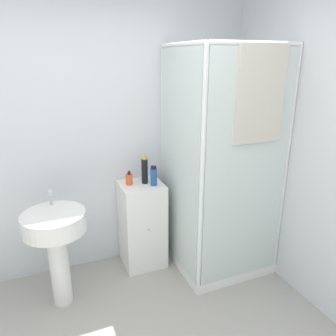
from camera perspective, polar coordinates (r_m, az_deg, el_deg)
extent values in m
cube|color=silver|center=(3.04, -16.10, 4.42)|extent=(6.40, 0.06, 2.50)
cube|color=white|center=(3.51, 8.19, -14.68)|extent=(0.85, 0.85, 0.09)
cylinder|color=white|center=(3.61, 11.26, 3.57)|extent=(0.04, 0.04, 2.08)
cylinder|color=white|center=(3.25, -0.85, 2.20)|extent=(0.04, 0.04, 2.08)
cylinder|color=white|center=(3.00, 19.74, -0.35)|extent=(0.04, 0.04, 2.08)
cylinder|color=white|center=(2.55, 5.89, -2.66)|extent=(0.04, 0.04, 2.08)
cylinder|color=white|center=(2.59, 15.19, 20.27)|extent=(0.81, 0.04, 0.04)
cylinder|color=white|center=(3.28, 6.12, 20.35)|extent=(0.81, 0.04, 0.04)
cylinder|color=white|center=(2.74, 2.39, 20.75)|extent=(0.04, 0.81, 0.04)
cylinder|color=white|center=(3.16, 16.77, 19.77)|extent=(0.04, 0.81, 0.04)
cube|color=silver|center=(2.74, 13.57, -0.97)|extent=(0.78, 0.01, 1.95)
cube|color=silver|center=(2.88, 1.91, 0.54)|extent=(0.01, 0.78, 1.95)
cylinder|color=#B7BABF|center=(3.51, 8.98, 0.35)|extent=(0.02, 0.02, 1.56)
cylinder|color=#B7BABF|center=(3.31, 10.16, 13.35)|extent=(0.07, 0.07, 0.04)
cube|color=beige|center=(2.61, 15.84, 12.14)|extent=(0.43, 0.03, 0.73)
cube|color=white|center=(3.24, -4.52, -9.73)|extent=(0.40, 0.38, 0.85)
sphere|color=gold|center=(3.05, -3.36, -10.71)|extent=(0.02, 0.02, 0.02)
cylinder|color=white|center=(2.93, -18.33, -16.10)|extent=(0.16, 0.16, 0.68)
cylinder|color=white|center=(2.72, -19.22, -8.91)|extent=(0.49, 0.49, 0.15)
cylinder|color=#B7BABF|center=(2.82, -19.78, -4.84)|extent=(0.02, 0.02, 0.13)
cube|color=#B7BABF|center=(2.77, -19.86, -4.07)|extent=(0.02, 0.07, 0.02)
cylinder|color=#E5562D|center=(3.04, -6.79, -1.97)|extent=(0.06, 0.06, 0.10)
cylinder|color=black|center=(3.02, -6.84, -0.89)|extent=(0.02, 0.02, 0.02)
cube|color=black|center=(3.00, -6.77, -0.70)|extent=(0.02, 0.04, 0.01)
cylinder|color=black|center=(3.04, -4.08, -0.57)|extent=(0.06, 0.06, 0.23)
cylinder|color=gold|center=(3.00, -4.14, 1.74)|extent=(0.05, 0.05, 0.02)
cylinder|color=#1E4C93|center=(2.99, -2.51, -1.58)|extent=(0.06, 0.06, 0.16)
cylinder|color=black|center=(2.96, -2.53, 0.10)|extent=(0.05, 0.05, 0.02)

